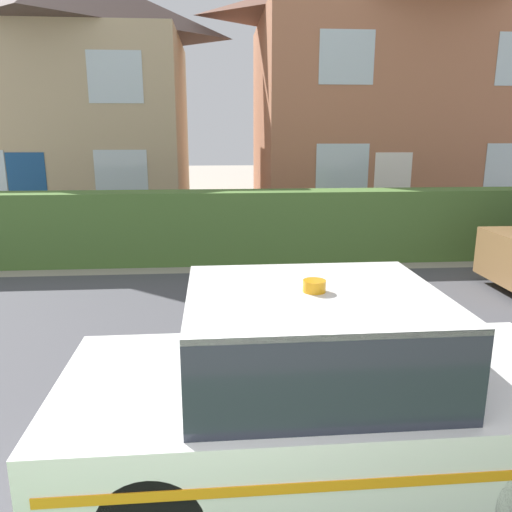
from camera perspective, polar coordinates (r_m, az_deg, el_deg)
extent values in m
cube|color=#4C4C51|center=(6.30, -6.11, -10.61)|extent=(28.00, 6.91, 0.01)
cube|color=#4C7233|center=(10.26, 0.05, 3.39)|extent=(13.28, 0.75, 1.47)
cylinder|color=black|center=(5.15, 19.64, -13.07)|extent=(0.67, 0.21, 0.67)
cylinder|color=black|center=(4.75, -9.63, -14.85)|extent=(0.67, 0.21, 0.67)
cube|color=white|center=(4.05, 7.81, -17.27)|extent=(3.99, 1.78, 0.66)
cube|color=#232833|center=(3.74, 6.52, -8.80)|extent=(1.84, 1.58, 0.65)
cube|color=white|center=(3.63, 6.65, -4.36)|extent=(1.84, 1.58, 0.04)
cube|color=orange|center=(3.33, 11.42, -24.23)|extent=(3.78, 0.04, 0.07)
cube|color=orange|center=(4.79, 5.52, -11.38)|extent=(3.78, 0.04, 0.07)
cylinder|color=orange|center=(3.61, 6.68, -3.42)|extent=(0.17, 0.17, 0.09)
cube|color=tan|center=(17.15, -19.94, 13.45)|extent=(6.72, 5.55, 5.40)
pyramid|color=#473833|center=(17.56, -21.06, 25.68)|extent=(7.06, 5.83, 2.07)
cube|color=navy|center=(14.76, -24.57, 6.63)|extent=(1.00, 0.02, 2.10)
cube|color=silver|center=(14.06, -15.14, 8.99)|extent=(1.40, 0.02, 1.30)
cube|color=silver|center=(14.09, -15.82, 19.10)|extent=(1.40, 0.02, 1.30)
cube|color=#A86B4C|center=(17.13, 15.13, 14.78)|extent=(8.38, 6.25, 5.99)
cube|color=white|center=(13.95, 15.25, 7.04)|extent=(1.00, 0.02, 2.10)
cube|color=silver|center=(13.50, 9.83, 9.78)|extent=(1.40, 0.02, 1.30)
cube|color=silver|center=(15.29, 27.04, 8.96)|extent=(1.40, 0.02, 1.30)
cube|color=silver|center=(13.59, 10.34, 21.45)|extent=(1.40, 0.02, 1.30)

